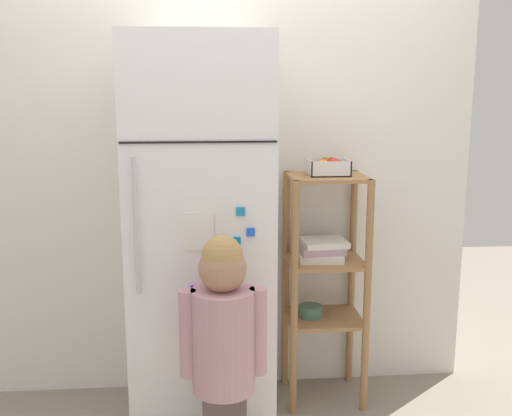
# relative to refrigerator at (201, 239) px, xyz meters

# --- Properties ---
(kitchen_wall_back) EXTENTS (2.50, 0.03, 2.30)m
(kitchen_wall_back) POSITION_rel_refrigerator_xyz_m (0.15, 0.37, 0.25)
(kitchen_wall_back) COLOR silver
(kitchen_wall_back) RESTS_ON ground
(refrigerator) EXTENTS (0.62, 0.71, 1.80)m
(refrigerator) POSITION_rel_refrigerator_xyz_m (0.00, 0.00, 0.00)
(refrigerator) COLOR white
(refrigerator) RESTS_ON ground
(child_standing) EXTENTS (0.34, 0.25, 1.04)m
(child_standing) POSITION_rel_refrigerator_xyz_m (0.08, -0.51, -0.27)
(child_standing) COLOR #5C4B4C
(child_standing) RESTS_ON ground
(pantry_shelf_unit) EXTENTS (0.39, 0.34, 1.16)m
(pantry_shelf_unit) POSITION_rel_refrigerator_xyz_m (0.61, 0.17, -0.21)
(pantry_shelf_unit) COLOR #9E7247
(pantry_shelf_unit) RESTS_ON ground
(fruit_bin) EXTENTS (0.19, 0.17, 0.08)m
(fruit_bin) POSITION_rel_refrigerator_xyz_m (0.62, 0.18, 0.30)
(fruit_bin) COLOR white
(fruit_bin) RESTS_ON pantry_shelf_unit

